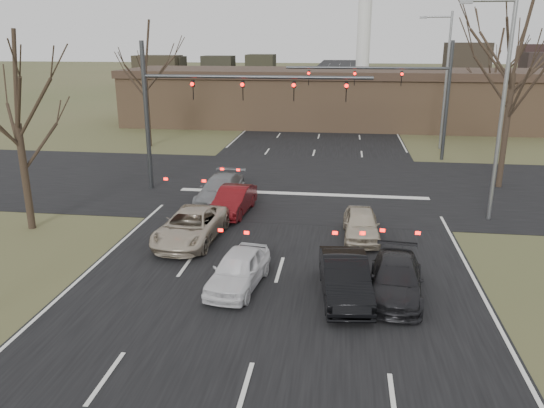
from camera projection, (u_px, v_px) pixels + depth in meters
The scene contains 19 objects.
ground at pixel (268, 310), 16.49m from camera, with size 360.00×360.00×0.00m, color #464E29.
road_main at pixel (329, 100), 73.26m from camera, with size 14.00×300.00×0.02m, color black.
road_cross at pixel (305, 184), 30.68m from camera, with size 200.00×14.00×0.02m, color black.
building at pixel (344, 97), 51.40m from camera, with size 42.40×10.40×5.30m.
mast_arm_near at pixel (205, 98), 27.96m from camera, with size 12.12×0.24×8.00m.
mast_arm_far at pixel (406, 86), 35.97m from camera, with size 11.12×0.24×8.00m.
streetlight_right_near at pixel (500, 98), 23.16m from camera, with size 2.34×0.25×10.00m.
streetlight_right_far at pixel (444, 74), 39.18m from camera, with size 2.34×0.25×10.00m.
tree_right_near at pixel (520, 22), 27.57m from camera, with size 6.90×6.90×11.50m.
tree_left_near at pixel (11, 77), 21.69m from camera, with size 5.10×5.10×8.50m.
tree_left_far at pixel (143, 49), 39.63m from camera, with size 5.70×5.70×9.50m.
tree_right_far at pixel (498, 53), 45.61m from camera, with size 5.40×5.40×9.00m.
car_silver_suv at pixel (191, 226), 21.92m from camera, with size 2.19×4.75×1.32m, color #BCAF98.
car_white_sedan at pixel (238, 269), 17.87m from camera, with size 1.49×3.69×1.26m, color white.
car_black_hatch at pixel (345, 278), 17.13m from camera, with size 1.44×4.13×1.36m, color black.
car_charcoal_sedan at pixel (396, 279), 17.23m from camera, with size 1.67×4.10×1.19m, color black.
car_grey_ahead at pixel (221, 190), 27.11m from camera, with size 1.91×4.70×1.36m, color gray.
car_red_ahead at pixel (233, 201), 25.44m from camera, with size 1.37×3.94×1.30m, color #560C0F.
car_silver_ahead at pixel (361, 224), 22.27m from camera, with size 1.47×3.65×1.24m, color beige.
Camera 1 is at (2.11, -14.62, 8.06)m, focal length 35.00 mm.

